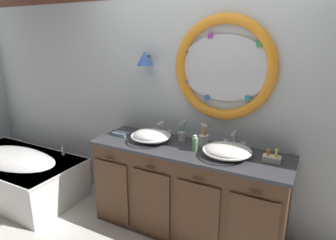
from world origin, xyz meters
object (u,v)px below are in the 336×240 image
Objects in this scene: sink_basin_right at (227,151)px; soap_dispenser at (195,144)px; bathtub at (16,172)px; folded_hand_towel at (121,134)px; toiletry_basket at (272,158)px; sink_basin_left at (151,136)px; toothbrush_holder_left at (182,136)px; toothbrush_holder_right at (204,139)px.

soap_dispenser reaches higher than sink_basin_right.
bathtub is 9.22× the size of folded_hand_towel.
toiletry_basket is (0.66, 0.08, -0.04)m from soap_dispenser.
toiletry_basket is at bearing 3.96° from sink_basin_left.
folded_hand_towel is (-0.86, 0.02, -0.05)m from soap_dispenser.
sink_basin_right is at bearing -19.81° from toothbrush_holder_left.
toothbrush_holder_left is at bearing 172.97° from toiletry_basket.
bathtub is 1.54m from folded_hand_towel.
folded_hand_towel is 1.23× the size of toiletry_basket.
toothbrush_holder_left is 0.25m from toothbrush_holder_right.
bathtub is 3.88× the size of sink_basin_right.
toiletry_basket is (0.88, -0.11, -0.02)m from toothbrush_holder_left.
toiletry_basket is at bearing 2.16° from folded_hand_towel.
toothbrush_holder_left is (-0.52, 0.19, -0.00)m from sink_basin_right.
toothbrush_holder_right is at bearing 11.77° from bathtub.
sink_basin_right is 0.32m from toothbrush_holder_right.
bathtub is 2.35m from soap_dispenser.
toothbrush_holder_right is 0.65m from toiletry_basket.
toothbrush_holder_right is (-0.28, 0.16, 0.01)m from sink_basin_right.
toiletry_basket is (1.13, 0.08, -0.03)m from sink_basin_left.
sink_basin_left is 0.47m from soap_dispenser.
folded_hand_towel is at bearing -171.17° from toothbrush_holder_right.
sink_basin_right is at bearing 0.37° from soap_dispenser.
folded_hand_towel is (-0.39, 0.02, -0.05)m from sink_basin_left.
sink_basin_right is at bearing 0.00° from sink_basin_left.
sink_basin_left is 1.14m from toiletry_basket.
soap_dispenser is (-0.02, -0.16, 0.01)m from toothbrush_holder_right.
sink_basin_right is 2.93× the size of toiletry_basket.
sink_basin_left is 2.20× the size of folded_hand_towel.
soap_dispenser reaches higher than bathtub.
sink_basin_left is at bearing -143.24° from toothbrush_holder_left.
toothbrush_holder_left is 1.44× the size of soap_dispenser.
sink_basin_left is 1.76× the size of toothbrush_holder_left.
sink_basin_left reaches higher than folded_hand_towel.
toothbrush_holder_right is at bearing 8.83° from folded_hand_towel.
sink_basin_left reaches higher than sink_basin_right.
sink_basin_right is (0.77, 0.00, -0.01)m from sink_basin_left.
toiletry_basket reaches higher than bathtub.
toiletry_basket reaches higher than sink_basin_right.
soap_dispenser is (-0.30, -0.00, 0.01)m from sink_basin_right.
soap_dispenser reaches higher than sink_basin_left.
bathtub is at bearing -172.09° from soap_dispenser.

